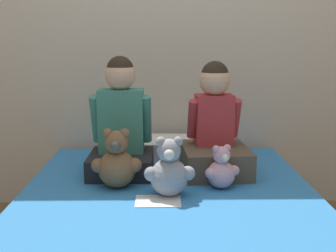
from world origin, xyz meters
The scene contains 9 objects.
wall_behind_bed centered at (0.00, 1.08, 1.25)m, with size 8.00×0.06×2.50m.
bed centered at (0.00, 0.00, 0.20)m, with size 1.47×2.00×0.41m.
child_on_left centered at (-0.26, 0.49, 0.67)m, with size 0.35×0.36×0.65m.
child_on_right centered at (0.26, 0.48, 0.64)m, with size 0.38×0.42×0.62m.
teddy_bear_held_by_left_child centered at (-0.26, 0.23, 0.54)m, with size 0.25×0.19×0.30m.
teddy_bear_held_by_right_child centered at (0.26, 0.21, 0.50)m, with size 0.18×0.14×0.22m.
teddy_bear_between_children centered at (0.00, 0.11, 0.53)m, with size 0.24×0.18×0.29m.
pillow_at_headboard centered at (0.00, 0.82, 0.47)m, with size 0.51×0.31×0.11m.
sign_card centered at (-0.05, 0.03, 0.41)m, with size 0.21×0.15×0.00m.
Camera 1 is at (-0.04, -1.80, 1.15)m, focal length 45.00 mm.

